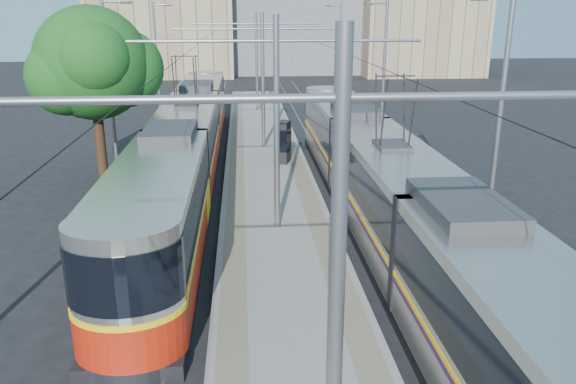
{
  "coord_description": "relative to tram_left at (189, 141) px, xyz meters",
  "views": [
    {
      "loc": [
        -1.08,
        -10.04,
        7.4
      ],
      "look_at": [
        0.35,
        7.8,
        1.6
      ],
      "focal_mm": 35.0,
      "sensor_mm": 36.0,
      "label": 1
    }
  ],
  "objects": [
    {
      "name": "ground",
      "position": [
        3.6,
        -15.35,
        -1.71
      ],
      "size": [
        160.0,
        160.0,
        0.0
      ],
      "primitive_type": "plane",
      "color": "black",
      "rests_on": "ground"
    },
    {
      "name": "platform",
      "position": [
        3.6,
        1.65,
        -1.56
      ],
      "size": [
        4.0,
        50.0,
        0.3
      ],
      "primitive_type": "cube",
      "color": "gray",
      "rests_on": "ground"
    },
    {
      "name": "tactile_strip_left",
      "position": [
        2.15,
        1.65,
        -1.4
      ],
      "size": [
        0.7,
        50.0,
        0.01
      ],
      "primitive_type": "cube",
      "color": "gray",
      "rests_on": "platform"
    },
    {
      "name": "tactile_strip_right",
      "position": [
        5.05,
        1.65,
        -1.4
      ],
      "size": [
        0.7,
        50.0,
        0.01
      ],
      "primitive_type": "cube",
      "color": "gray",
      "rests_on": "platform"
    },
    {
      "name": "rails",
      "position": [
        3.6,
        1.65,
        -1.69
      ],
      "size": [
        8.71,
        70.0,
        0.03
      ],
      "color": "gray",
      "rests_on": "ground"
    },
    {
      "name": "tram_left",
      "position": [
        0.0,
        0.0,
        0.0
      ],
      "size": [
        2.43,
        31.1,
        5.5
      ],
      "color": "black",
      "rests_on": "ground"
    },
    {
      "name": "tram_right",
      "position": [
        7.2,
        -8.37,
        0.15
      ],
      "size": [
        2.43,
        29.79,
        5.5
      ],
      "color": "black",
      "rests_on": "ground"
    },
    {
      "name": "catenary",
      "position": [
        3.6,
        -1.2,
        2.82
      ],
      "size": [
        9.2,
        70.0,
        7.0
      ],
      "color": "gray",
      "rests_on": "platform"
    },
    {
      "name": "street_lamps",
      "position": [
        3.6,
        5.65,
        2.48
      ],
      "size": [
        15.18,
        38.22,
        8.0
      ],
      "color": "gray",
      "rests_on": "ground"
    },
    {
      "name": "shelter",
      "position": [
        4.44,
        1.16,
        -0.34
      ],
      "size": [
        0.84,
        1.06,
        2.04
      ],
      "rotation": [
        0.0,
        0.0,
        -0.33
      ],
      "color": "black",
      "rests_on": "platform"
    },
    {
      "name": "tree",
      "position": [
        -3.5,
        -0.34,
        3.47
      ],
      "size": [
        5.27,
        4.87,
        7.66
      ],
      "color": "#382314",
      "rests_on": "ground"
    },
    {
      "name": "building_left",
      "position": [
        -6.4,
        44.65,
        4.66
      ],
      "size": [
        16.32,
        12.24,
        12.72
      ],
      "color": "tan",
      "rests_on": "ground"
    },
    {
      "name": "building_centre",
      "position": [
        9.6,
        48.65,
        6.33
      ],
      "size": [
        18.36,
        14.28,
        16.06
      ],
      "color": "slate",
      "rests_on": "ground"
    },
    {
      "name": "building_right",
      "position": [
        23.6,
        42.65,
        4.66
      ],
      "size": [
        14.28,
        10.2,
        12.72
      ],
      "color": "tan",
      "rests_on": "ground"
    }
  ]
}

